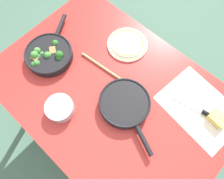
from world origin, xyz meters
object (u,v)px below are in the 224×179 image
at_px(dinner_plate_stack, 127,44).
at_px(wooden_spoon, 118,77).
at_px(skillet_broccoli, 49,54).
at_px(prep_bowl_steel, 60,108).
at_px(skillet_eggs, 125,104).
at_px(cheese_block, 217,119).
at_px(grater_knife, 200,111).

bearing_deg(dinner_plate_stack, wooden_spoon, 117.02).
height_order(skillet_broccoli, prep_bowl_steel, skillet_broccoli).
height_order(skillet_eggs, dinner_plate_stack, skillet_eggs).
bearing_deg(skillet_broccoli, prep_bowl_steel, -150.21).
distance_m(skillet_broccoli, cheese_block, 0.95).
height_order(grater_knife, cheese_block, cheese_block).
height_order(wooden_spoon, dinner_plate_stack, dinner_plate_stack).
relative_size(wooden_spoon, prep_bowl_steel, 2.90).
bearing_deg(grater_knife, skillet_eggs, 27.55).
bearing_deg(wooden_spoon, prep_bowl_steel, -111.29).
bearing_deg(skillet_eggs, wooden_spoon, 167.64).
bearing_deg(grater_knife, skillet_broccoli, 10.30).
distance_m(skillet_eggs, wooden_spoon, 0.16).
relative_size(cheese_block, dinner_plate_stack, 0.37).
distance_m(dinner_plate_stack, prep_bowl_steel, 0.53).
xyz_separation_m(skillet_eggs, dinner_plate_stack, (0.24, -0.29, -0.01)).
relative_size(skillet_eggs, dinner_plate_stack, 1.69).
bearing_deg(skillet_eggs, skillet_broccoli, -149.63).
relative_size(skillet_eggs, wooden_spoon, 0.96).
relative_size(skillet_broccoli, dinner_plate_stack, 1.65).
bearing_deg(prep_bowl_steel, grater_knife, -137.92).
relative_size(skillet_broccoli, wooden_spoon, 0.94).
distance_m(skillet_broccoli, dinner_plate_stack, 0.45).
distance_m(skillet_broccoli, prep_bowl_steel, 0.33).
bearing_deg(skillet_broccoli, cheese_block, -99.47).
xyz_separation_m(skillet_broccoli, grater_knife, (-0.81, -0.31, -0.02)).
distance_m(skillet_eggs, dinner_plate_stack, 0.38).
height_order(skillet_broccoli, cheese_block, skillet_broccoli).
height_order(dinner_plate_stack, prep_bowl_steel, prep_bowl_steel).
bearing_deg(wooden_spoon, skillet_broccoli, -162.32).
bearing_deg(prep_bowl_steel, wooden_spoon, -105.40).
bearing_deg(prep_bowl_steel, skillet_eggs, -133.25).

